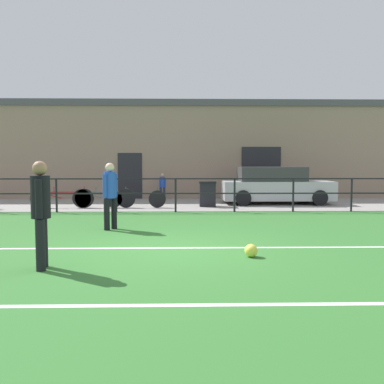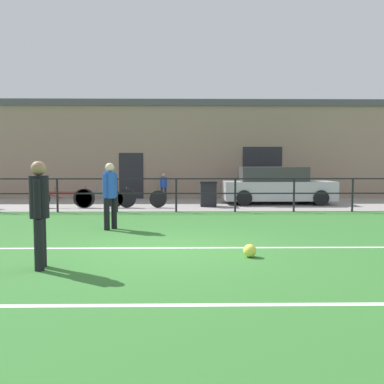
{
  "view_description": "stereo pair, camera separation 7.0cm",
  "coord_description": "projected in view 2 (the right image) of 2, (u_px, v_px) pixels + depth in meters",
  "views": [
    {
      "loc": [
        0.25,
        -7.93,
        1.69
      ],
      "look_at": [
        0.49,
        2.87,
        0.91
      ],
      "focal_mm": 38.73,
      "sensor_mm": 36.0,
      "label": 1
    },
    {
      "loc": [
        0.32,
        -7.93,
        1.69
      ],
      "look_at": [
        0.49,
        2.87,
        0.91
      ],
      "focal_mm": 38.73,
      "sensor_mm": 36.0,
      "label": 2
    }
  ],
  "objects": [
    {
      "name": "ground",
      "position": [
        169.0,
        250.0,
        8.03
      ],
      "size": [
        60.0,
        44.0,
        0.04
      ],
      "primitive_type": "cube",
      "color": "#33702D"
    },
    {
      "name": "field_line_touchline",
      "position": [
        169.0,
        248.0,
        8.16
      ],
      "size": [
        36.0,
        0.11,
        0.0
      ],
      "primitive_type": "cube",
      "color": "white",
      "rests_on": "ground"
    },
    {
      "name": "field_line_hash",
      "position": [
        159.0,
        305.0,
        4.89
      ],
      "size": [
        36.0,
        0.11,
        0.0
      ],
      "primitive_type": "cube",
      "color": "white",
      "rests_on": "ground"
    },
    {
      "name": "pavement_strip",
      "position": [
        178.0,
        204.0,
        16.51
      ],
      "size": [
        48.0,
        5.0,
        0.02
      ],
      "primitive_type": "cube",
      "color": "gray",
      "rests_on": "ground"
    },
    {
      "name": "perimeter_fence",
      "position": [
        176.0,
        190.0,
        13.96
      ],
      "size": [
        36.07,
        0.07,
        1.15
      ],
      "color": "black",
      "rests_on": "ground"
    },
    {
      "name": "clubhouse_facade",
      "position": [
        179.0,
        150.0,
        20.03
      ],
      "size": [
        28.0,
        2.56,
        4.53
      ],
      "color": "gray",
      "rests_on": "ground"
    },
    {
      "name": "player_goalkeeper",
      "position": [
        39.0,
        208.0,
        6.51
      ],
      "size": [
        0.3,
        0.46,
        1.71
      ],
      "rotation": [
        0.0,
        0.0,
        1.75
      ],
      "color": "black",
      "rests_on": "ground"
    },
    {
      "name": "player_striker",
      "position": [
        110.0,
        192.0,
        10.34
      ],
      "size": [
        0.31,
        0.39,
        1.67
      ],
      "rotation": [
        0.0,
        0.0,
        0.93
      ],
      "color": "black",
      "rests_on": "ground"
    },
    {
      "name": "soccer_ball_match",
      "position": [
        250.0,
        251.0,
        7.37
      ],
      "size": [
        0.23,
        0.23,
        0.23
      ],
      "primitive_type": "sphere",
      "color": "#E5E04C",
      "rests_on": "ground"
    },
    {
      "name": "spectator_child",
      "position": [
        164.0,
        185.0,
        18.36
      ],
      "size": [
        0.3,
        0.21,
        1.17
      ],
      "rotation": [
        0.0,
        0.0,
        3.52
      ],
      "color": "#232D4C",
      "rests_on": "pavement_strip"
    },
    {
      "name": "parked_car_red",
      "position": [
        276.0,
        186.0,
        16.64
      ],
      "size": [
        4.34,
        1.89,
        1.48
      ],
      "color": "#B7B7BC",
      "rests_on": "pavement_strip"
    },
    {
      "name": "bicycle_parked_0",
      "position": [
        136.0,
        199.0,
        15.16
      ],
      "size": [
        2.23,
        0.04,
        0.73
      ],
      "color": "black",
      "rests_on": "pavement_strip"
    },
    {
      "name": "bicycle_parked_2",
      "position": [
        63.0,
        198.0,
        15.12
      ],
      "size": [
        2.32,
        0.04,
        0.79
      ],
      "color": "black",
      "rests_on": "pavement_strip"
    },
    {
      "name": "bicycle_parked_4",
      "position": [
        105.0,
        198.0,
        15.14
      ],
      "size": [
        2.3,
        0.04,
        0.78
      ],
      "color": "black",
      "rests_on": "pavement_strip"
    },
    {
      "name": "trash_bin_0",
      "position": [
        208.0,
        194.0,
        15.6
      ],
      "size": [
        0.63,
        0.53,
        0.95
      ],
      "color": "black",
      "rests_on": "pavement_strip"
    }
  ]
}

